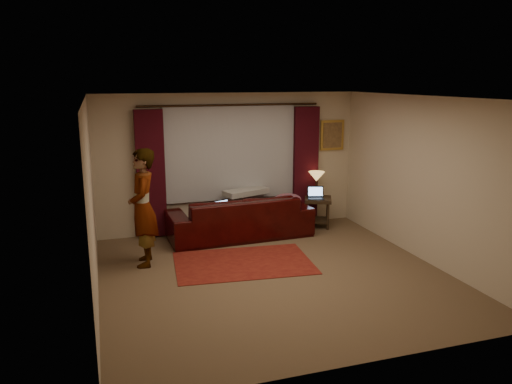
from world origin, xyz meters
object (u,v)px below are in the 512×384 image
(laptop_table, at_px, (316,193))
(person, at_px, (143,208))
(sofa, at_px, (239,209))
(tiffany_lamp, at_px, (316,184))
(end_table, at_px, (318,212))
(laptop_sofa, at_px, (225,207))

(laptop_table, xyz_separation_m, person, (-3.35, -0.97, 0.22))
(sofa, xyz_separation_m, tiffany_lamp, (1.62, 0.21, 0.31))
(tiffany_lamp, bearing_deg, sofa, -172.58)
(end_table, bearing_deg, laptop_table, -139.85)
(sofa, bearing_deg, tiffany_lamp, -175.00)
(laptop_sofa, xyz_separation_m, end_table, (1.95, 0.34, -0.34))
(laptop_sofa, bearing_deg, sofa, 13.40)
(laptop_sofa, relative_size, laptop_table, 0.94)
(tiffany_lamp, distance_m, person, 3.59)
(tiffany_lamp, bearing_deg, person, -161.93)
(sofa, xyz_separation_m, end_table, (1.63, 0.14, -0.23))
(end_table, distance_m, laptop_table, 0.42)
(tiffany_lamp, xyz_separation_m, person, (-3.42, -1.11, 0.08))
(laptop_table, bearing_deg, person, -146.27)
(tiffany_lamp, relative_size, person, 0.27)
(end_table, bearing_deg, sofa, -175.26)
(laptop_sofa, height_order, person, person)
(sofa, distance_m, end_table, 1.66)
(sofa, bearing_deg, end_table, -177.68)
(laptop_table, bearing_deg, sofa, -159.91)
(end_table, bearing_deg, laptop_sofa, -170.10)
(laptop_sofa, bearing_deg, tiffany_lamp, -7.33)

